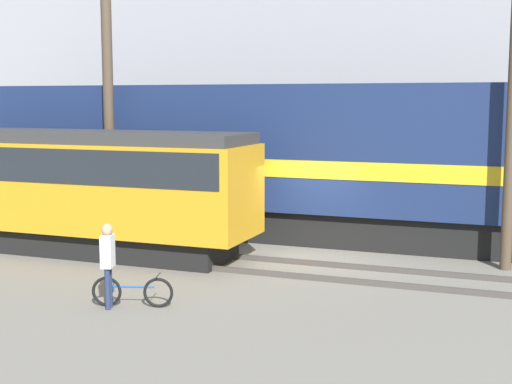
{
  "coord_description": "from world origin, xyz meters",
  "views": [
    {
      "loc": [
        5.53,
        -18.46,
        4.25
      ],
      "look_at": [
        -1.17,
        -0.95,
        1.8
      ],
      "focal_mm": 50.0,
      "sensor_mm": 36.0,
      "label": 1
    }
  ],
  "objects": [
    {
      "name": "utility_pole_left",
      "position": [
        -6.34,
        0.11,
        4.72
      ],
      "size": [
        0.32,
        0.32,
        9.43
      ],
      "color": "#4C3D2D",
      "rests_on": "ground"
    },
    {
      "name": "track_far",
      "position": [
        0.0,
        2.17,
        0.07
      ],
      "size": [
        60.0,
        1.51,
        0.14
      ],
      "color": "#47423D",
      "rests_on": "ground"
    },
    {
      "name": "building_backdrop",
      "position": [
        0.0,
        10.78,
        5.18
      ],
      "size": [
        43.41,
        6.0,
        10.37
      ],
      "color": "#99999E",
      "rests_on": "ground"
    },
    {
      "name": "person",
      "position": [
        -2.33,
        -6.34,
        1.08
      ],
      "size": [
        0.31,
        0.41,
        1.76
      ],
      "color": "#232D4C",
      "rests_on": "ground"
    },
    {
      "name": "ground_plane",
      "position": [
        0.0,
        0.0,
        0.0
      ],
      "size": [
        120.0,
        120.0,
        0.0
      ],
      "primitive_type": "plane",
      "color": "slate"
    },
    {
      "name": "track_near",
      "position": [
        0.0,
        -1.95,
        0.07
      ],
      "size": [
        60.0,
        1.51,
        0.14
      ],
      "color": "#47423D",
      "rests_on": "ground"
    },
    {
      "name": "freight_locomotive",
      "position": [
        -2.8,
        2.17,
        2.45
      ],
      "size": [
        21.85,
        3.04,
        5.27
      ],
      "color": "black",
      "rests_on": "ground"
    },
    {
      "name": "streetcar",
      "position": [
        -6.44,
        -1.95,
        1.93
      ],
      "size": [
        10.85,
        2.54,
        3.38
      ],
      "color": "black",
      "rests_on": "ground"
    },
    {
      "name": "bicycle",
      "position": [
        -1.94,
        -6.07,
        0.32
      ],
      "size": [
        1.65,
        0.64,
        0.69
      ],
      "color": "black",
      "rests_on": "ground"
    }
  ]
}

